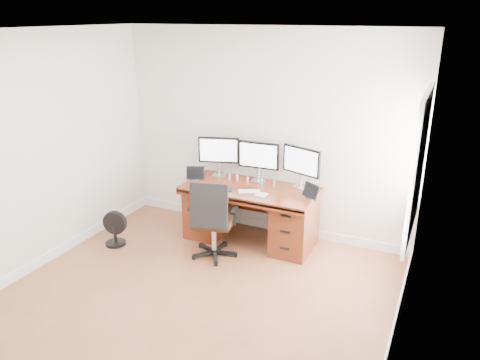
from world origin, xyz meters
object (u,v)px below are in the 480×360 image
at_px(desk, 251,212).
at_px(office_chair, 213,232).
at_px(keyboard, 249,191).
at_px(monitor_center, 259,157).
at_px(floor_fan, 114,229).

distance_m(desk, office_chair, 0.66).
relative_size(desk, office_chair, 1.67).
bearing_deg(keyboard, monitor_center, 72.40).
distance_m(floor_fan, monitor_center, 2.08).
bearing_deg(office_chair, desk, 55.37).
bearing_deg(office_chair, keyboard, 43.76).
bearing_deg(office_chair, floor_fan, 176.00).
distance_m(office_chair, floor_fan, 1.33).
height_order(monitor_center, keyboard, monitor_center).
height_order(office_chair, monitor_center, monitor_center).
bearing_deg(desk, office_chair, -110.25).
relative_size(desk, monitor_center, 3.09).
height_order(office_chair, keyboard, office_chair).
height_order(desk, office_chair, office_chair).
xyz_separation_m(office_chair, monitor_center, (0.23, 0.86, 0.75)).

